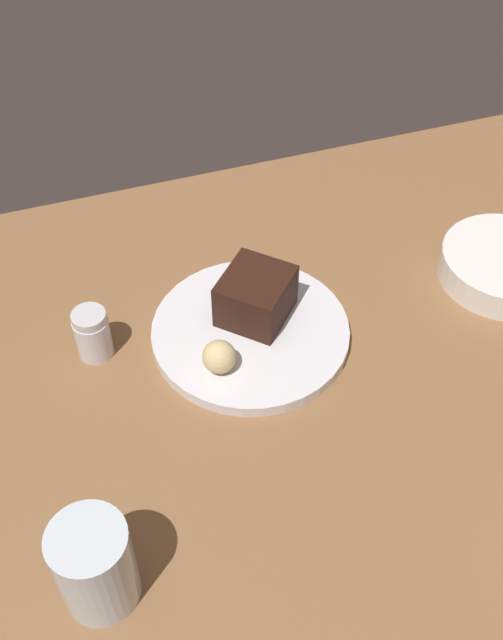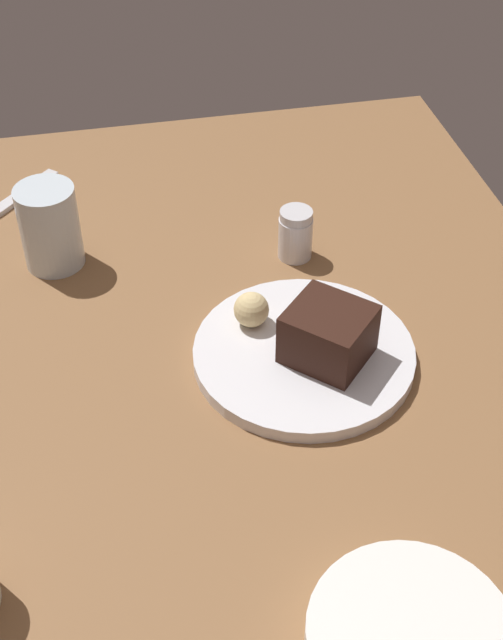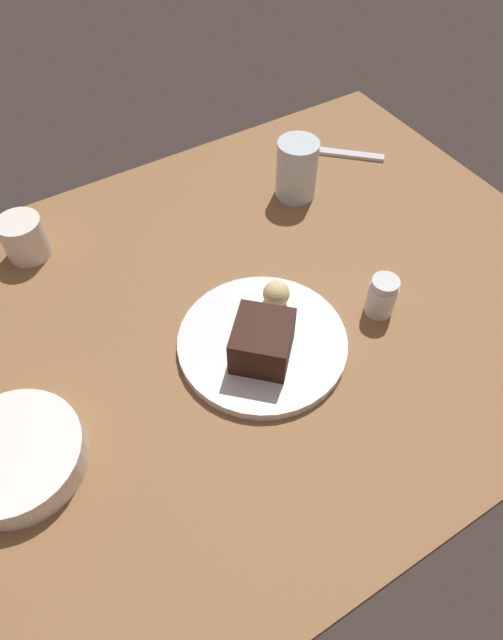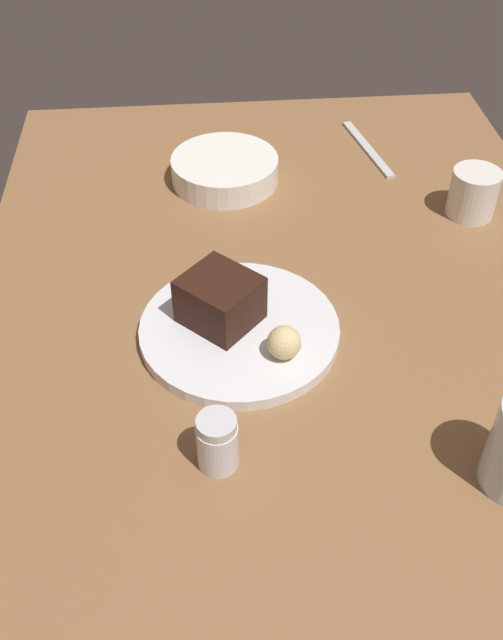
{
  "view_description": "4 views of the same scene",
  "coord_description": "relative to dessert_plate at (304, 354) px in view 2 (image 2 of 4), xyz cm",
  "views": [
    {
      "loc": [
        22.58,
        52.0,
        74.16
      ],
      "look_at": [
        3.19,
        -6.14,
        7.45
      ],
      "focal_mm": 42.13,
      "sensor_mm": 36.0,
      "label": 1
    },
    {
      "loc": [
        -64.72,
        12.75,
        71.36
      ],
      "look_at": [
        6.28,
        -2.09,
        6.95
      ],
      "focal_mm": 48.96,
      "sensor_mm": 36.0,
      "label": 2
    },
    {
      "loc": [
        -22.51,
        -46.13,
        68.05
      ],
      "look_at": [
        2.23,
        -5.47,
        7.53
      ],
      "focal_mm": 30.38,
      "sensor_mm": 36.0,
      "label": 3
    },
    {
      "loc": [
        66.7,
        -11.46,
        65.37
      ],
      "look_at": [
        4.5,
        -5.99,
        6.87
      ],
      "focal_mm": 40.19,
      "sensor_mm": 36.0,
      "label": 4
    }
  ],
  "objects": [
    {
      "name": "water_glass",
      "position": [
        23.81,
        26.5,
        4.65
      ],
      "size": [
        7.42,
        7.42,
        10.9
      ],
      "primitive_type": "cylinder",
      "color": "silver",
      "rests_on": "dining_table"
    },
    {
      "name": "bread_roll",
      "position": [
        5.47,
        4.85,
        2.83
      ],
      "size": [
        4.06,
        4.06,
        4.06
      ],
      "primitive_type": "sphere",
      "color": "#DBC184",
      "rests_on": "dessert_plate"
    },
    {
      "name": "dining_table",
      "position": [
        -2.93,
        7.36,
        -2.3
      ],
      "size": [
        120.0,
        84.0,
        3.0
      ],
      "primitive_type": "cube",
      "color": "brown",
      "rests_on": "ground"
    },
    {
      "name": "chocolate_cake_slice",
      "position": [
        -1.44,
        -2.21,
        3.92
      ],
      "size": [
        11.6,
        11.63,
        6.25
      ],
      "primitive_type": "cube",
      "rotation": [
        0.0,
        0.0,
        2.38
      ],
      "color": "black",
      "rests_on": "dessert_plate"
    },
    {
      "name": "salt_shaker",
      "position": [
        18.89,
        -3.66,
        2.56
      ],
      "size": [
        4.36,
        4.36,
        6.82
      ],
      "color": "silver",
      "rests_on": "dining_table"
    },
    {
      "name": "dessert_spoon",
      "position": [
        39.38,
        31.09,
        -0.45
      ],
      "size": [
        12.22,
        11.52,
        0.7
      ],
      "primitive_type": "cube",
      "rotation": [
        0.0,
        0.0,
        5.54
      ],
      "color": "silver",
      "rests_on": "dining_table"
    },
    {
      "name": "dessert_plate",
      "position": [
        0.0,
        0.0,
        0.0
      ],
      "size": [
        24.81,
        24.81,
        1.6
      ],
      "primitive_type": "cylinder",
      "color": "silver",
      "rests_on": "dining_table"
    }
  ]
}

